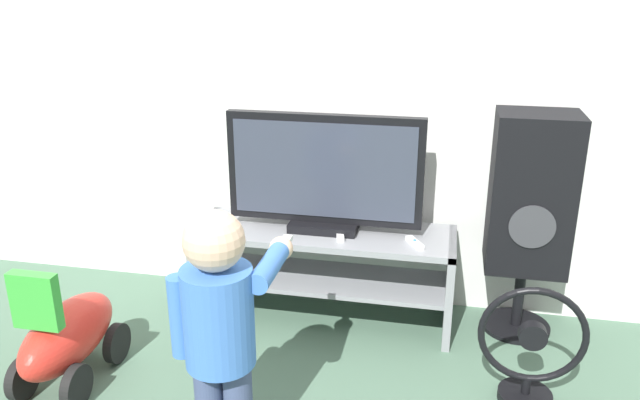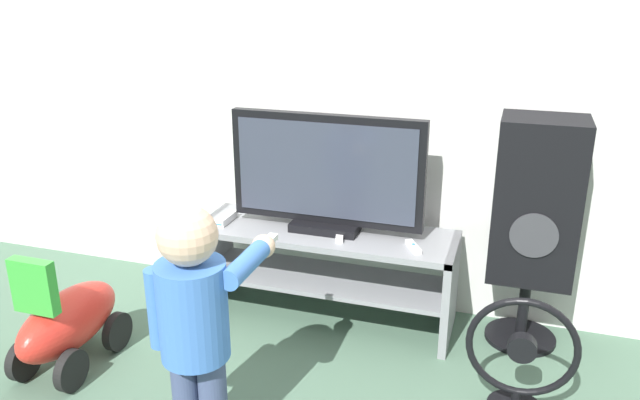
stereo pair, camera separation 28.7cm
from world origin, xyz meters
TOP-DOWN VIEW (x-y plane):
  - ground_plane at (0.00, 0.00)m, footprint 16.00×16.00m
  - wall_back at (0.00, 0.49)m, footprint 10.00×0.06m
  - tv_stand at (0.00, 0.20)m, footprint 1.26×0.41m
  - television at (0.00, 0.22)m, footprint 0.93×0.20m
  - game_console at (-0.50, 0.16)m, footprint 0.05×0.17m
  - remote_primary at (0.44, 0.12)m, footprint 0.09×0.13m
  - remote_secondary at (0.09, 0.14)m, footprint 0.06×0.13m
  - child at (-0.14, -0.81)m, footprint 0.36×0.52m
  - speaker_tower at (0.95, 0.29)m, footprint 0.36×0.33m
  - floor_fan at (0.94, -0.29)m, footprint 0.42×0.22m
  - ride_on_toy at (-0.94, -0.54)m, footprint 0.28×0.58m

SIDE VIEW (x-z plane):
  - ground_plane at x=0.00m, z-range 0.00..0.00m
  - ride_on_toy at x=-0.94m, z-range -0.07..0.50m
  - floor_fan at x=0.94m, z-range -0.03..0.49m
  - tv_stand at x=0.00m, z-range 0.08..0.55m
  - remote_primary at x=0.44m, z-range 0.47..0.50m
  - remote_secondary at x=0.09m, z-range 0.47..0.50m
  - game_console at x=-0.50m, z-range 0.47..0.51m
  - child at x=-0.14m, z-range 0.08..1.02m
  - speaker_tower at x=0.95m, z-range 0.14..1.22m
  - television at x=0.00m, z-range 0.47..1.03m
  - wall_back at x=0.00m, z-range 0.00..2.60m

